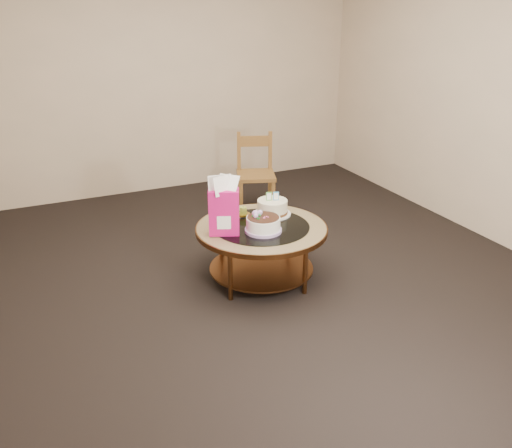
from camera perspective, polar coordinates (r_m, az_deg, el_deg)
name	(u,v)px	position (r m, az deg, el deg)	size (l,w,h in m)	color
ground	(261,279)	(4.58, 0.53, -5.48)	(5.00, 5.00, 0.00)	black
room_walls	(262,82)	(4.08, 0.61, 13.97)	(4.52, 5.02, 2.61)	tan
coffee_table	(261,235)	(4.41, 0.55, -1.15)	(1.02, 1.02, 0.46)	brown
decorated_cake	(263,225)	(4.26, 0.71, -0.09)	(0.28, 0.28, 0.16)	#AD8CC6
cream_cake	(272,208)	(4.58, 1.64, 1.66)	(0.30, 0.30, 0.19)	silver
gift_bag	(224,206)	(4.17, -3.24, 1.83)	(0.25, 0.22, 0.44)	#CC136C
pillar_candle	(243,213)	(4.56, -1.28, 1.13)	(0.12, 0.12, 0.08)	#E5D85E
dining_chair	(256,173)	(5.79, -0.04, 5.08)	(0.48, 0.48, 0.81)	brown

